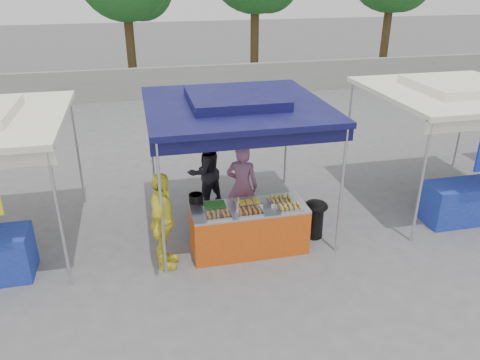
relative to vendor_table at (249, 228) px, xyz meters
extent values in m
plane|color=#5C5C5E|center=(0.00, 0.10, -0.43)|extent=(80.00, 80.00, 0.00)
cube|color=gray|center=(0.00, 11.10, 0.17)|extent=(40.00, 0.25, 1.20)
cylinder|color=silver|center=(-1.50, -0.40, 0.72)|extent=(0.05, 0.05, 2.30)
cylinder|color=silver|center=(1.50, -0.40, 0.72)|extent=(0.05, 0.05, 2.30)
cylinder|color=silver|center=(-1.50, 2.60, 0.72)|extent=(0.05, 0.05, 2.30)
cylinder|color=silver|center=(1.50, 2.60, 0.72)|extent=(0.05, 0.05, 2.30)
cube|color=#101042|center=(0.00, 1.10, 1.92)|extent=(3.20, 3.20, 0.10)
cube|color=#101042|center=(0.00, 1.10, 2.05)|extent=(1.65, 1.65, 0.18)
cube|color=#101042|center=(0.00, -0.40, 1.77)|extent=(3.20, 0.04, 0.25)
cylinder|color=silver|center=(-3.00, -0.40, 0.72)|extent=(0.05, 0.05, 2.30)
cylinder|color=silver|center=(-3.00, 2.60, 0.72)|extent=(0.05, 0.05, 2.30)
cylinder|color=silver|center=(3.00, -0.40, 0.72)|extent=(0.05, 0.05, 2.30)
cylinder|color=silver|center=(3.00, 2.60, 0.72)|extent=(0.05, 0.05, 2.30)
cylinder|color=silver|center=(6.00, 2.60, 0.72)|extent=(0.05, 0.05, 2.30)
cube|color=silver|center=(4.50, 1.10, 1.92)|extent=(3.20, 3.20, 0.10)
cube|color=silver|center=(4.50, 1.10, 2.05)|extent=(1.65, 1.65, 0.18)
cube|color=#2035A6|center=(4.50, 0.10, -0.03)|extent=(1.80, 0.70, 0.80)
cylinder|color=#423219|center=(-1.74, 13.05, 1.59)|extent=(0.36, 0.36, 4.03)
cylinder|color=#423219|center=(3.45, 13.07, 1.74)|extent=(0.36, 0.36, 4.33)
cylinder|color=#423219|center=(9.44, 12.80, 1.71)|extent=(0.36, 0.36, 4.27)
cube|color=#C64B11|center=(0.00, 0.00, -0.02)|extent=(2.00, 0.80, 0.81)
cube|color=silver|center=(0.00, 0.00, 0.40)|extent=(2.00, 0.80, 0.04)
cube|color=silver|center=(-0.58, -0.24, 0.45)|extent=(0.42, 0.30, 0.05)
cube|color=brown|center=(-0.58, -0.24, 0.49)|extent=(0.35, 0.25, 0.02)
cube|color=silver|center=(-0.05, -0.24, 0.45)|extent=(0.42, 0.30, 0.05)
cube|color=brown|center=(-0.05, -0.24, 0.49)|extent=(0.35, 0.25, 0.02)
cube|color=silver|center=(0.66, -0.24, 0.45)|extent=(0.42, 0.30, 0.05)
cube|color=#B3943D|center=(0.66, -0.24, 0.49)|extent=(0.35, 0.25, 0.02)
cube|color=silver|center=(-0.58, 0.10, 0.45)|extent=(0.42, 0.30, 0.05)
cube|color=#21591E|center=(-0.58, 0.10, 0.49)|extent=(0.35, 0.25, 0.02)
cube|color=silver|center=(0.03, 0.09, 0.45)|extent=(0.42, 0.30, 0.05)
cube|color=gold|center=(0.03, 0.09, 0.49)|extent=(0.35, 0.25, 0.02)
cube|color=silver|center=(0.58, 0.07, 0.45)|extent=(0.42, 0.30, 0.05)
cube|color=#B3943D|center=(0.58, 0.07, 0.49)|extent=(0.35, 0.25, 0.02)
cylinder|color=black|center=(-0.86, 0.38, 0.50)|extent=(0.26, 0.26, 0.15)
cylinder|color=silver|center=(-0.23, -0.16, 0.47)|extent=(0.08, 0.08, 0.10)
cylinder|color=black|center=(1.30, 0.15, -0.13)|extent=(0.31, 0.31, 0.60)
ellipsoid|color=black|center=(1.30, 0.15, 0.22)|extent=(0.44, 0.44, 0.20)
cube|color=#1426A6|center=(-0.47, 0.78, -0.27)|extent=(0.51, 0.36, 0.30)
cube|color=#1426A6|center=(0.16, 0.78, -0.29)|extent=(0.45, 0.31, 0.27)
cube|color=#1426A6|center=(0.16, 0.78, -0.02)|extent=(0.45, 0.31, 0.27)
imported|color=#8D597B|center=(0.08, 0.88, 0.41)|extent=(0.71, 0.60, 1.66)
imported|color=black|center=(-0.50, 1.80, 0.39)|extent=(1.00, 0.94, 1.64)
imported|color=yellow|center=(-1.49, -0.18, 0.42)|extent=(0.65, 1.06, 1.69)
camera|label=1|loc=(-1.73, -6.92, 4.17)|focal=35.00mm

